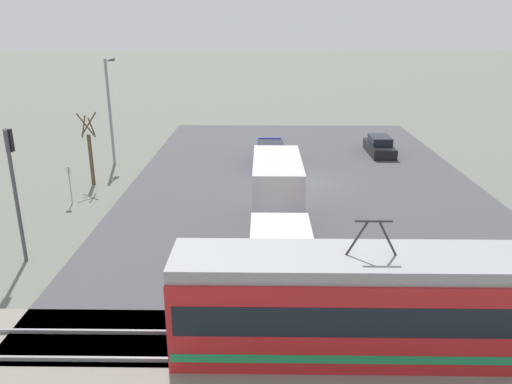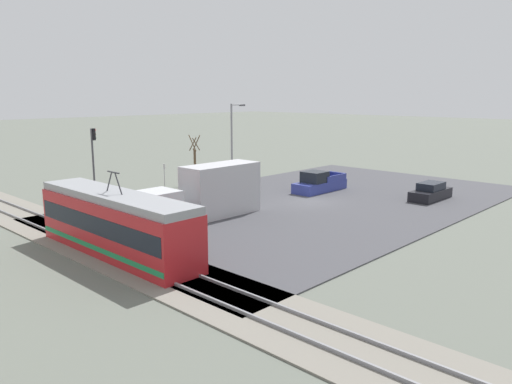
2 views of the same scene
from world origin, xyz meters
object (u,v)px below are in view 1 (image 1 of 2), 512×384
light_rail_tram (367,305)px  sedan_car_0 (379,146)px  traffic_light_pole (14,179)px  no_parking_sign (70,181)px  box_truck (278,206)px  pickup_truck (270,156)px  street_tree (90,152)px  street_lamp_near_crossing (110,104)px

light_rail_tram → sedan_car_0: 26.10m
traffic_light_pole → no_parking_sign: bearing=-85.0°
box_truck → pickup_truck: box_truck is taller
sedan_car_0 → traffic_light_pole: traffic_light_pole is taller
street_tree → pickup_truck: bearing=-158.1°
light_rail_tram → box_truck: size_ratio=1.23×
box_truck → pickup_truck: (0.18, -13.34, -0.98)m
traffic_light_pole → street_tree: 11.07m
box_truck → street_lamp_near_crossing: 18.49m
pickup_truck → street_lamp_near_crossing: street_lamp_near_crossing is taller
light_rail_tram → street_tree: (14.33, -17.28, 0.45)m
street_tree → no_parking_sign: size_ratio=2.12×
light_rail_tram → street_tree: bearing=-50.3°
light_rail_tram → traffic_light_pole: size_ratio=2.05×
sedan_car_0 → traffic_light_pole: 27.66m
sedan_car_0 → street_lamp_near_crossing: (20.44, 2.83, 3.77)m
no_parking_sign → sedan_car_0: bearing=-150.3°
light_rail_tram → box_truck: (2.55, -8.59, 0.06)m
light_rail_tram → box_truck: bearing=-73.5°
street_lamp_near_crossing → no_parking_sign: street_lamp_near_crossing is taller
street_tree → street_lamp_near_crossing: 5.74m
street_tree → light_rail_tram: bearing=129.7°
box_truck → street_lamp_near_crossing: street_lamp_near_crossing is taller
box_truck → street_tree: size_ratio=2.08×
box_truck → street_tree: 14.64m
street_lamp_near_crossing → sedan_car_0: bearing=-172.1°
box_truck → sedan_car_0: size_ratio=2.16×
pickup_truck → traffic_light_pole: size_ratio=0.95×
no_parking_sign → street_lamp_near_crossing: bearing=-90.2°
box_truck → traffic_light_pole: bearing=11.3°
pickup_truck → no_parking_sign: size_ratio=2.51×
box_truck → no_parking_sign: size_ratio=4.40×
light_rail_tram → street_lamp_near_crossing: street_lamp_near_crossing is taller
sedan_car_0 → street_tree: bearing=-158.3°
pickup_truck → no_parking_sign: bearing=35.3°
sedan_car_0 → street_tree: size_ratio=0.96×
pickup_truck → box_truck: bearing=90.8°
light_rail_tram → street_tree: street_tree is taller
street_lamp_near_crossing → traffic_light_pole: bearing=92.2°
box_truck → no_parking_sign: 12.91m
light_rail_tram → traffic_light_pole: 15.31m
light_rail_tram → pickup_truck: size_ratio=2.16×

